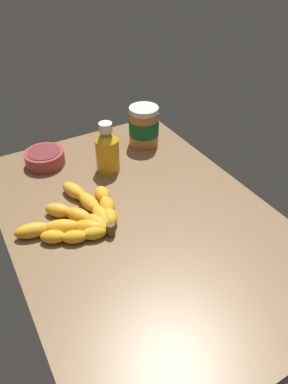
% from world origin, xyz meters
% --- Properties ---
extents(ground_plane, '(0.90, 0.62, 0.04)m').
position_xyz_m(ground_plane, '(0.00, 0.00, -0.02)').
color(ground_plane, brown).
extents(banana_bunch, '(0.23, 0.26, 0.04)m').
position_xyz_m(banana_bunch, '(0.05, 0.13, 0.02)').
color(banana_bunch, gold).
rests_on(banana_bunch, ground_plane).
extents(peanut_butter_jar, '(0.09, 0.09, 0.13)m').
position_xyz_m(peanut_butter_jar, '(0.30, -0.18, 0.06)').
color(peanut_butter_jar, '#B27238').
rests_on(peanut_butter_jar, ground_plane).
extents(honey_bottle, '(0.07, 0.07, 0.15)m').
position_xyz_m(honey_bottle, '(0.22, -0.02, 0.07)').
color(honey_bottle, gold).
rests_on(honey_bottle, ground_plane).
extents(small_bowl, '(0.12, 0.12, 0.04)m').
position_xyz_m(small_bowl, '(0.34, 0.13, 0.02)').
color(small_bowl, '#993838').
rests_on(small_bowl, ground_plane).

